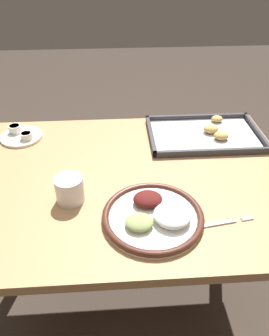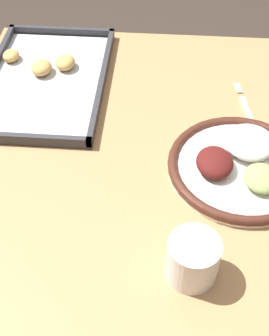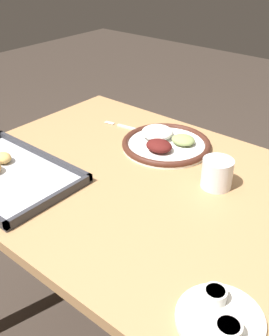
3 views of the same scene
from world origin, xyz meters
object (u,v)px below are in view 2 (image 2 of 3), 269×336
dinner_plate (241,164)px  fork (248,112)px  drinking_cup (193,259)px  baking_tray (46,78)px

dinner_plate → fork: 0.17m
fork → drinking_cup: 0.43m
fork → drinking_cup: drinking_cup is taller
fork → drinking_cup: bearing=153.8°
dinner_plate → fork: size_ratio=1.50×
drinking_cup → baking_tray: bearing=34.7°
baking_tray → drinking_cup: 0.59m
baking_tray → drinking_cup: bearing=-145.3°
dinner_plate → drinking_cup: size_ratio=3.42×
fork → baking_tray: bearing=71.2°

